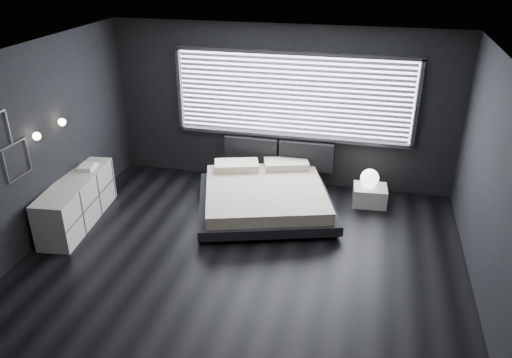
# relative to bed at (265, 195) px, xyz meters

# --- Properties ---
(room) EXTENTS (6.04, 6.00, 2.80)m
(room) POSITION_rel_bed_xyz_m (0.03, -1.59, 1.15)
(room) COLOR black
(room) RESTS_ON ground
(window) EXTENTS (4.14, 0.09, 1.52)m
(window) POSITION_rel_bed_xyz_m (0.23, 1.11, 1.36)
(window) COLOR white
(window) RESTS_ON ground
(headboard) EXTENTS (1.96, 0.16, 0.52)m
(headboard) POSITION_rel_bed_xyz_m (0.01, 1.05, 0.32)
(headboard) COLOR black
(headboard) RESTS_ON ground
(sconce_near) EXTENTS (0.18, 0.11, 0.11)m
(sconce_near) POSITION_rel_bed_xyz_m (-2.86, -1.54, 1.35)
(sconce_near) COLOR silver
(sconce_near) RESTS_ON ground
(sconce_far) EXTENTS (0.18, 0.11, 0.11)m
(sconce_far) POSITION_rel_bed_xyz_m (-2.86, -0.94, 1.35)
(sconce_far) COLOR silver
(sconce_far) RESTS_ON ground
(wall_art_lower) EXTENTS (0.01, 0.48, 0.48)m
(wall_art_lower) POSITION_rel_bed_xyz_m (-2.95, -1.89, 1.13)
(wall_art_lower) COLOR #47474C
(wall_art_lower) RESTS_ON ground
(bed) EXTENTS (2.63, 2.56, 0.55)m
(bed) POSITION_rel_bed_xyz_m (0.00, 0.00, 0.00)
(bed) COLOR black
(bed) RESTS_ON ground
(nightstand) EXTENTS (0.57, 0.49, 0.32)m
(nightstand) POSITION_rel_bed_xyz_m (1.66, 0.59, -0.10)
(nightstand) COLOR beige
(nightstand) RESTS_ON ground
(orb_lamp) EXTENTS (0.30, 0.30, 0.30)m
(orb_lamp) POSITION_rel_bed_xyz_m (1.63, 0.60, 0.21)
(orb_lamp) COLOR white
(orb_lamp) RESTS_ON nightstand
(dresser) EXTENTS (0.71, 1.85, 0.72)m
(dresser) POSITION_rel_bed_xyz_m (-2.74, -1.07, 0.11)
(dresser) COLOR beige
(dresser) RESTS_ON ground
(book_stack) EXTENTS (0.28, 0.35, 0.07)m
(book_stack) POSITION_rel_bed_xyz_m (-2.76, -0.63, 0.50)
(book_stack) COLOR white
(book_stack) RESTS_ON dresser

